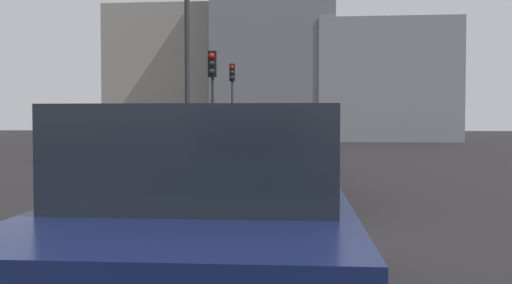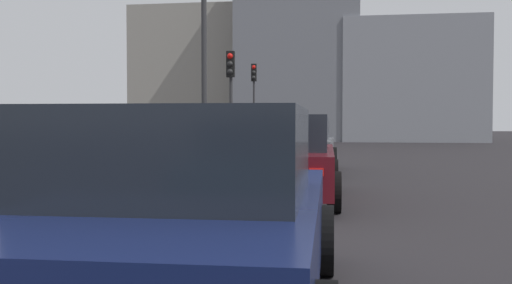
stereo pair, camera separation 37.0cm
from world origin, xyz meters
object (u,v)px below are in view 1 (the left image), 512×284
object	(u,v)px
car_grey_lead	(283,146)
traffic_light_near_left	(232,88)
traffic_light_near_right	(212,82)
car_navy_third	(214,218)
car_maroon_second	(274,159)

from	to	relation	value
car_grey_lead	traffic_light_near_left	world-z (taller)	traffic_light_near_left
car_grey_lead	traffic_light_near_right	bearing A→B (deg)	34.92
car_navy_third	traffic_light_near_left	xyz separation A→B (m)	(25.27, 3.37, 2.41)
car_maroon_second	car_navy_third	bearing A→B (deg)	178.53
car_grey_lead	car_maroon_second	size ratio (longest dim) A/B	0.90
traffic_light_near_left	traffic_light_near_right	bearing A→B (deg)	-1.43
car_grey_lead	car_maroon_second	distance (m)	5.58
car_maroon_second	car_grey_lead	bearing A→B (deg)	-0.05
traffic_light_near_right	car_grey_lead	bearing A→B (deg)	33.95
car_maroon_second	traffic_light_near_right	bearing A→B (deg)	15.17
car_grey_lead	car_maroon_second	world-z (taller)	car_maroon_second
car_grey_lead	car_navy_third	size ratio (longest dim) A/B	1.01
car_maroon_second	car_navy_third	xyz separation A→B (m)	(-6.22, 0.03, -0.01)
traffic_light_near_left	traffic_light_near_right	distance (m)	9.63
car_maroon_second	traffic_light_near_left	world-z (taller)	traffic_light_near_left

